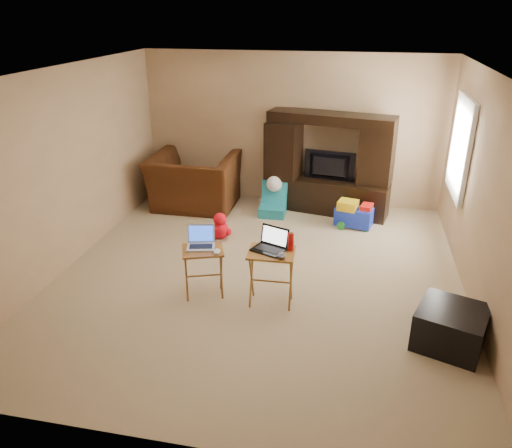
% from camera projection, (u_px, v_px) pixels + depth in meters
% --- Properties ---
extents(floor, '(5.50, 5.50, 0.00)m').
position_uv_depth(floor, '(259.00, 275.00, 6.35)').
color(floor, '#C5AE88').
rests_on(floor, ground).
extents(ceiling, '(5.50, 5.50, 0.00)m').
position_uv_depth(ceiling, '(260.00, 72.00, 5.35)').
color(ceiling, silver).
rests_on(ceiling, ground).
extents(wall_back, '(5.00, 0.00, 5.00)m').
position_uv_depth(wall_back, '(292.00, 130.00, 8.32)').
color(wall_back, tan).
rests_on(wall_back, ground).
extents(wall_front, '(5.00, 0.00, 5.00)m').
position_uv_depth(wall_front, '(180.00, 311.00, 3.39)').
color(wall_front, tan).
rests_on(wall_front, ground).
extents(wall_left, '(0.00, 5.50, 5.50)m').
position_uv_depth(wall_left, '(66.00, 169.00, 6.31)').
color(wall_left, tan).
rests_on(wall_left, ground).
extents(wall_right, '(0.00, 5.50, 5.50)m').
position_uv_depth(wall_right, '(486.00, 197.00, 5.39)').
color(wall_right, tan).
rests_on(wall_right, ground).
extents(window_pane, '(0.00, 1.20, 1.20)m').
position_uv_depth(window_pane, '(462.00, 147.00, 6.72)').
color(window_pane, white).
rests_on(window_pane, ground).
extents(window_frame, '(0.06, 1.14, 1.34)m').
position_uv_depth(window_frame, '(460.00, 147.00, 6.73)').
color(window_frame, white).
rests_on(window_frame, ground).
extents(entertainment_center, '(2.04, 0.87, 1.63)m').
position_uv_depth(entertainment_center, '(329.00, 164.00, 8.03)').
color(entertainment_center, black).
rests_on(entertainment_center, floor).
extents(television, '(0.83, 0.24, 0.48)m').
position_uv_depth(television, '(328.00, 167.00, 8.01)').
color(television, black).
rests_on(television, entertainment_center).
extents(recliner, '(1.39, 1.21, 0.90)m').
position_uv_depth(recliner, '(194.00, 182.00, 8.33)').
color(recliner, '#4A2610').
rests_on(recliner, floor).
extents(child_rocker, '(0.43, 0.48, 0.55)m').
position_uv_depth(child_rocker, '(273.00, 199.00, 8.07)').
color(child_rocker, '#187587').
rests_on(child_rocker, floor).
extents(plush_toy, '(0.36, 0.30, 0.40)m').
position_uv_depth(plush_toy, '(220.00, 226.00, 7.29)').
color(plush_toy, red).
rests_on(plush_toy, floor).
extents(push_toy, '(0.65, 0.53, 0.43)m').
position_uv_depth(push_toy, '(354.00, 214.00, 7.68)').
color(push_toy, blue).
rests_on(push_toy, floor).
extents(ottoman, '(0.81, 0.81, 0.41)m').
position_uv_depth(ottoman, '(451.00, 327.00, 4.98)').
color(ottoman, black).
rests_on(ottoman, floor).
extents(tray_table_left, '(0.56, 0.51, 0.60)m').
position_uv_depth(tray_table_left, '(204.00, 272.00, 5.80)').
color(tray_table_left, '#965824').
rests_on(tray_table_left, floor).
extents(tray_table_right, '(0.52, 0.43, 0.66)m').
position_uv_depth(tray_table_right, '(271.00, 278.00, 5.63)').
color(tray_table_right, '#A96C29').
rests_on(tray_table_right, floor).
extents(laptop_left, '(0.37, 0.33, 0.24)m').
position_uv_depth(laptop_left, '(200.00, 238.00, 5.67)').
color(laptop_left, '#ADAEB2').
rests_on(laptop_left, tray_table_left).
extents(laptop_right, '(0.43, 0.39, 0.24)m').
position_uv_depth(laptop_right, '(268.00, 241.00, 5.47)').
color(laptop_right, black).
rests_on(laptop_right, tray_table_right).
extents(mouse_left, '(0.10, 0.13, 0.05)m').
position_uv_depth(mouse_left, '(217.00, 252.00, 5.57)').
color(mouse_left, silver).
rests_on(mouse_left, tray_table_left).
extents(mouse_right, '(0.10, 0.14, 0.06)m').
position_uv_depth(mouse_right, '(281.00, 255.00, 5.35)').
color(mouse_right, '#434348').
rests_on(mouse_right, tray_table_right).
extents(water_bottle, '(0.07, 0.07, 0.20)m').
position_uv_depth(water_bottle, '(291.00, 242.00, 5.49)').
color(water_bottle, red).
rests_on(water_bottle, tray_table_right).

